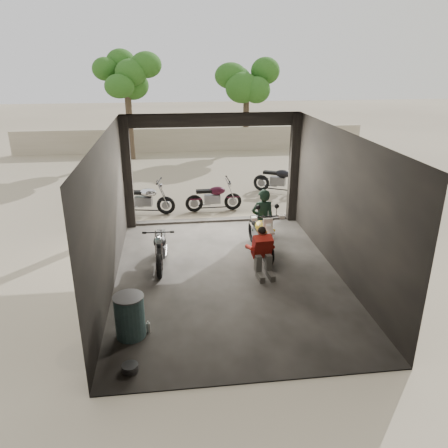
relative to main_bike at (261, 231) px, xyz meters
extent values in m
plane|color=#7A6D56|center=(-0.96, -1.10, -0.61)|extent=(80.00, 80.00, 0.00)
cube|color=#2D2B28|center=(-0.96, -1.10, -0.60)|extent=(5.00, 7.00, 0.02)
plane|color=black|center=(-0.96, -1.10, 2.59)|extent=(7.00, 7.00, 0.00)
cube|color=black|center=(-0.96, -4.60, 0.99)|extent=(5.00, 0.02, 3.20)
cube|color=black|center=(-3.46, -1.10, 0.99)|extent=(0.02, 7.00, 3.20)
cube|color=black|center=(1.54, -1.10, 0.99)|extent=(0.02, 7.00, 3.20)
cube|color=black|center=(-3.34, 2.28, 0.99)|extent=(0.24, 0.24, 3.20)
cube|color=black|center=(1.42, 2.28, 0.99)|extent=(0.24, 0.24, 3.20)
cube|color=black|center=(-0.96, 2.32, 2.41)|extent=(5.00, 0.16, 0.36)
cube|color=#2D2B28|center=(-0.96, 2.40, -0.57)|extent=(5.00, 0.25, 0.08)
cube|color=gray|center=(-0.96, 12.90, -0.01)|extent=(18.00, 0.30, 1.20)
cylinder|color=#382B1E|center=(-3.96, 11.40, 1.19)|extent=(0.30, 0.30, 3.58)
ellipsoid|color=#1E4C14|center=(-3.96, 11.40, 3.43)|extent=(2.20, 2.20, 3.14)
cylinder|color=#382B1E|center=(1.84, 12.90, 0.99)|extent=(0.30, 0.30, 3.20)
ellipsoid|color=#1E4C14|center=(1.84, 12.90, 2.99)|extent=(2.20, 2.20, 2.80)
imported|color=black|center=(0.10, 0.30, 0.19)|extent=(0.61, 0.43, 1.59)
cube|color=black|center=(0.38, 1.17, -0.10)|extent=(0.38, 0.38, 0.04)
cylinder|color=black|center=(0.22, 1.01, -0.35)|extent=(0.03, 0.03, 0.51)
cylinder|color=black|center=(0.54, 1.01, -0.35)|extent=(0.03, 0.03, 0.51)
cylinder|color=black|center=(0.22, 1.33, -0.35)|extent=(0.03, 0.03, 0.51)
cylinder|color=black|center=(0.54, 1.33, -0.35)|extent=(0.03, 0.03, 0.51)
ellipsoid|color=silver|center=(0.39, 1.20, 0.08)|extent=(0.37, 0.39, 0.32)
cylinder|color=#426B6F|center=(-2.96, -3.15, -0.20)|extent=(0.56, 0.56, 0.81)
cylinder|color=black|center=(1.99, 2.84, 0.45)|extent=(0.08, 0.08, 2.12)
cylinder|color=silver|center=(1.99, 2.82, 1.32)|extent=(0.77, 0.03, 0.77)
camera|label=1|loc=(-2.13, -9.81, 4.06)|focal=35.00mm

